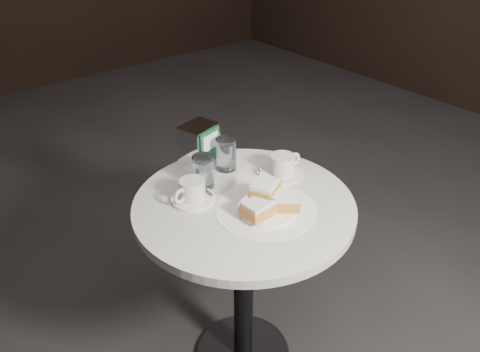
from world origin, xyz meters
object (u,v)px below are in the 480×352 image
water_glass_right (226,154)px  napkin_dispenser (199,144)px  cafe_table (244,250)px  beignet_plate (268,203)px  coffee_cup_right (282,166)px  water_glass_left (203,172)px  coffee_cup_left (192,192)px

water_glass_right → napkin_dispenser: 0.11m
cafe_table → beignet_plate: bearing=-74.3°
cafe_table → coffee_cup_right: (0.21, 0.04, 0.23)m
beignet_plate → water_glass_left: 0.25m
coffee_cup_right → water_glass_right: size_ratio=1.35×
beignet_plate → coffee_cup_right: bearing=35.7°
coffee_cup_left → napkin_dispenser: (0.16, 0.19, 0.04)m
cafe_table → water_glass_left: bearing=106.5°
napkin_dispenser → water_glass_left: bearing=-135.6°
water_glass_left → coffee_cup_left: bearing=-148.9°
cafe_table → beignet_plate: 0.25m
coffee_cup_right → napkin_dispenser: 0.31m
coffee_cup_left → napkin_dispenser: 0.25m
cafe_table → water_glass_right: (0.08, 0.20, 0.25)m
beignet_plate → napkin_dispenser: 0.38m
coffee_cup_left → water_glass_right: water_glass_right is taller
cafe_table → napkin_dispenser: bearing=82.6°
beignet_plate → coffee_cup_right: size_ratio=1.43×
coffee_cup_left → coffee_cup_right: size_ratio=1.05×
coffee_cup_right → napkin_dispenser: (-0.17, 0.25, 0.04)m
cafe_table → napkin_dispenser: napkin_dispenser is taller
coffee_cup_left → water_glass_right: size_ratio=1.42×
napkin_dispenser → water_glass_right: bearing=-80.2°
coffee_cup_right → coffee_cup_left: bearing=171.2°
water_glass_right → napkin_dispenser: (-0.04, 0.10, 0.02)m
napkin_dispenser → cafe_table: bearing=-112.3°
cafe_table → coffee_cup_right: 0.31m
cafe_table → beignet_plate: beignet_plate is taller
water_glass_right → coffee_cup_left: bearing=-156.2°
beignet_plate → water_glass_right: water_glass_right is taller
cafe_table → water_glass_left: 0.30m
beignet_plate → water_glass_right: size_ratio=1.93×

